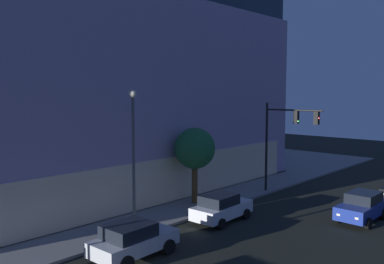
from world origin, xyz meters
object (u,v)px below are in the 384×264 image
(street_lamp_sidewalk, at_px, (133,141))
(car_blue, at_px, (362,206))
(modern_building, at_px, (51,81))
(car_white, at_px, (221,207))
(traffic_light_far_corner, at_px, (286,131))
(sidewalk_tree, at_px, (195,149))
(car_silver, at_px, (133,240))

(street_lamp_sidewalk, relative_size, car_blue, 1.86)
(modern_building, relative_size, street_lamp_sidewalk, 4.26)
(car_white, bearing_deg, traffic_light_far_corner, 2.62)
(street_lamp_sidewalk, xyz_separation_m, sidewalk_tree, (5.85, 0.81, -1.10))
(modern_building, relative_size, car_blue, 7.93)
(car_silver, relative_size, car_blue, 1.03)
(car_white, relative_size, car_blue, 1.01)
(street_lamp_sidewalk, height_order, car_blue, street_lamp_sidewalk)
(car_blue, bearing_deg, modern_building, 101.10)
(car_white, height_order, car_blue, car_blue)
(street_lamp_sidewalk, relative_size, car_white, 1.85)
(modern_building, relative_size, car_silver, 7.71)
(traffic_light_far_corner, height_order, car_silver, traffic_light_far_corner)
(street_lamp_sidewalk, bearing_deg, car_silver, -129.81)
(modern_building, bearing_deg, car_white, -91.37)
(sidewalk_tree, height_order, car_silver, sidewalk_tree)
(street_lamp_sidewalk, bearing_deg, car_white, -31.64)
(modern_building, distance_m, car_blue, 28.48)
(traffic_light_far_corner, distance_m, sidewalk_tree, 7.19)
(sidewalk_tree, xyz_separation_m, car_white, (-1.49, -3.50, -3.01))
(sidewalk_tree, relative_size, car_silver, 1.22)
(sidewalk_tree, xyz_separation_m, car_silver, (-8.47, -3.95, -2.98))
(car_silver, bearing_deg, car_blue, -23.71)
(modern_building, distance_m, traffic_light_far_corner, 22.09)
(sidewalk_tree, relative_size, car_white, 1.25)
(traffic_light_far_corner, height_order, car_blue, traffic_light_far_corner)
(modern_building, distance_m, street_lamp_sidewalk, 19.15)
(traffic_light_far_corner, bearing_deg, car_white, -177.38)
(car_white, bearing_deg, modern_building, 88.63)
(car_silver, bearing_deg, car_white, 3.66)
(car_silver, xyz_separation_m, car_white, (6.98, 0.45, -0.03))
(car_blue, bearing_deg, sidewalk_tree, 114.16)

